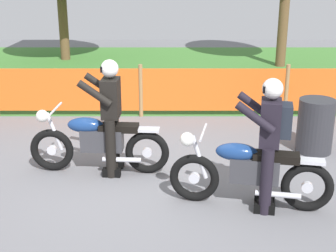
# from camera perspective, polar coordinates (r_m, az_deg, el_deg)

# --- Properties ---
(ground) EXTENTS (24.00, 24.00, 0.02)m
(ground) POSITION_cam_1_polar(r_m,az_deg,el_deg) (7.31, -4.32, -5.62)
(ground) COLOR slate
(grass_verge) EXTENTS (24.00, 7.62, 0.01)m
(grass_verge) POSITION_cam_1_polar(r_m,az_deg,el_deg) (13.50, -2.39, 6.20)
(grass_verge) COLOR #427A33
(grass_verge) RESTS_ON ground
(barrier_fence) EXTENTS (11.53, 0.08, 1.05)m
(barrier_fence) POSITION_cam_1_polar(r_m,az_deg,el_deg) (9.68, -3.28, 4.18)
(barrier_fence) COLOR #997547
(barrier_fence) RESTS_ON ground
(motorcycle_lead) EXTENTS (2.07, 0.61, 0.98)m
(motorcycle_lead) POSITION_cam_1_polar(r_m,az_deg,el_deg) (7.25, -8.24, -1.82)
(motorcycle_lead) COLOR black
(motorcycle_lead) RESTS_ON ground
(motorcycle_trailing) EXTENTS (2.05, 0.71, 0.98)m
(motorcycle_trailing) POSITION_cam_1_polar(r_m,az_deg,el_deg) (6.30, 9.28, -5.23)
(motorcycle_trailing) COLOR black
(motorcycle_trailing) RESTS_ON ground
(rider_lead) EXTENTS (0.58, 0.57, 1.69)m
(rider_lead) POSITION_cam_1_polar(r_m,az_deg,el_deg) (7.07, -6.82, 1.50)
(rider_lead) COLOR black
(rider_lead) RESTS_ON ground
(rider_trailing) EXTENTS (0.74, 0.62, 1.69)m
(rider_trailing) POSITION_cam_1_polar(r_m,az_deg,el_deg) (6.12, 11.61, -1.28)
(rider_trailing) COLOR black
(rider_trailing) RESTS_ON ground
(spare_drum) EXTENTS (0.58, 0.58, 0.88)m
(spare_drum) POSITION_cam_1_polar(r_m,az_deg,el_deg) (8.29, 16.60, 0.04)
(spare_drum) COLOR #2D2D33
(spare_drum) RESTS_ON ground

